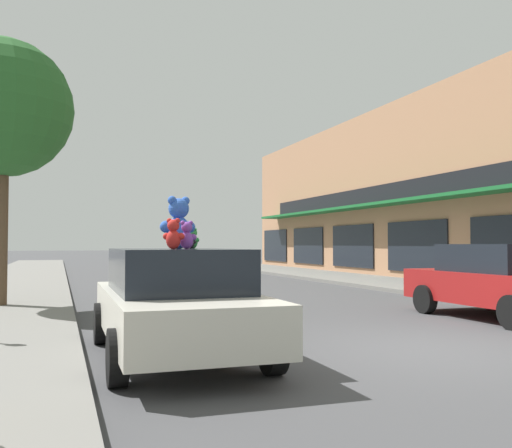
# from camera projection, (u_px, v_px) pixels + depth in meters

# --- Properties ---
(ground_plane) EXTENTS (260.00, 260.00, 0.00)m
(ground_plane) POSITION_uv_depth(u_px,v_px,m) (432.00, 350.00, 7.99)
(ground_plane) COLOR #424244
(plush_art_car) EXTENTS (1.96, 4.38, 1.43)m
(plush_art_car) POSITION_uv_depth(u_px,v_px,m) (176.00, 300.00, 7.53)
(plush_art_car) COLOR beige
(plush_art_car) RESTS_ON ground_plane
(teddy_bear_giant) EXTENTS (0.53, 0.36, 0.70)m
(teddy_bear_giant) POSITION_uv_depth(u_px,v_px,m) (179.00, 224.00, 7.50)
(teddy_bear_giant) COLOR blue
(teddy_bear_giant) RESTS_ON plush_art_car
(teddy_bear_green) EXTENTS (0.17, 0.22, 0.29)m
(teddy_bear_green) POSITION_uv_depth(u_px,v_px,m) (193.00, 239.00, 8.11)
(teddy_bear_green) COLOR green
(teddy_bear_green) RESTS_ON plush_art_car
(teddy_bear_purple) EXTENTS (0.26, 0.16, 0.36)m
(teddy_bear_purple) POSITION_uv_depth(u_px,v_px,m) (187.00, 235.00, 7.11)
(teddy_bear_purple) COLOR purple
(teddy_bear_purple) RESTS_ON plush_art_car
(teddy_bear_cream) EXTENTS (0.16, 0.21, 0.28)m
(teddy_bear_cream) POSITION_uv_depth(u_px,v_px,m) (179.00, 239.00, 8.40)
(teddy_bear_cream) COLOR beige
(teddy_bear_cream) RESTS_ON plush_art_car
(teddy_bear_red) EXTENTS (0.28, 0.23, 0.38)m
(teddy_bear_red) POSITION_uv_depth(u_px,v_px,m) (173.00, 234.00, 6.92)
(teddy_bear_red) COLOR red
(teddy_bear_red) RESTS_ON plush_art_car
(teddy_bear_black) EXTENTS (0.16, 0.10, 0.22)m
(teddy_bear_black) POSITION_uv_depth(u_px,v_px,m) (191.00, 241.00, 7.93)
(teddy_bear_black) COLOR black
(teddy_bear_black) RESTS_ON plush_art_car
(parked_car_far_center) EXTENTS (1.98, 4.07, 1.49)m
(parked_car_far_center) POSITION_uv_depth(u_px,v_px,m) (501.00, 280.00, 11.39)
(parked_car_far_center) COLOR maroon
(parked_car_far_center) RESTS_ON ground_plane
(street_tree) EXTENTS (3.14, 3.14, 6.03)m
(street_tree) POSITION_uv_depth(u_px,v_px,m) (2.00, 109.00, 12.91)
(street_tree) COLOR brown
(street_tree) RESTS_ON sidewalk_near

